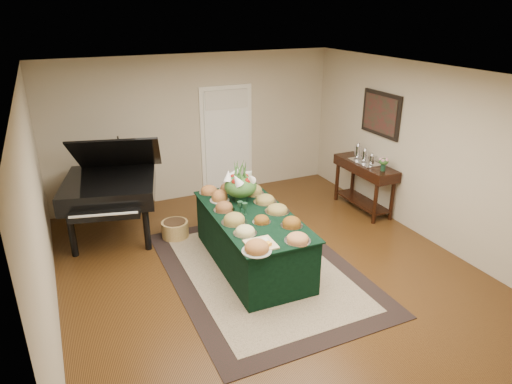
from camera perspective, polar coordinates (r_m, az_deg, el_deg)
name	(u,v)px	position (r m, az deg, el deg)	size (l,w,h in m)	color
ground	(265,267)	(6.64, 1.10, -9.31)	(6.00, 6.00, 0.00)	black
area_rug	(262,271)	(6.54, 0.77, -9.79)	(2.48, 3.47, 0.01)	black
kitchen_doorway	(227,141)	(8.96, -3.66, 6.34)	(1.05, 0.07, 2.10)	white
buffet_table	(252,239)	(6.51, -0.50, -5.91)	(1.11, 2.24, 0.80)	black
food_platters	(249,209)	(6.38, -0.87, -2.09)	(1.08, 2.30, 0.13)	silver
cutting_board	(260,242)	(5.55, 0.53, -6.25)	(0.36, 0.36, 0.10)	tan
green_goblets	(242,208)	(6.31, -1.70, -2.00)	(0.12, 0.15, 0.18)	#143421
floral_centerpiece	(240,182)	(6.66, -1.96, 1.22)	(0.50, 0.50, 0.50)	#143421
grand_piano	(111,187)	(7.49, -17.72, 0.63)	(1.79, 1.91, 1.71)	black
wicker_basket	(175,230)	(7.48, -10.08, -4.64)	(0.43, 0.43, 0.27)	#A98244
mahogany_sideboard	(365,173)	(8.38, 13.45, 2.27)	(0.45, 1.35, 0.90)	black
tea_service	(364,155)	(8.33, 13.37, 4.47)	(0.34, 0.58, 0.30)	silver
pink_bouquet	(384,162)	(7.94, 15.66, 3.64)	(0.18, 0.18, 0.23)	#143421
wall_painting	(381,114)	(8.23, 15.34, 9.38)	(0.05, 0.95, 0.75)	black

